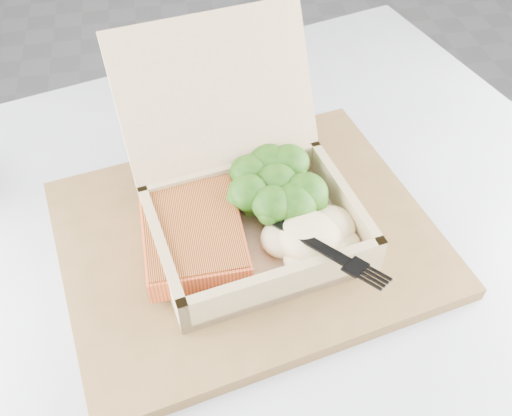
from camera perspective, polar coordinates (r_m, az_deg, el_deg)
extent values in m
plane|color=gray|center=(1.55, 2.52, -4.99)|extent=(4.00, 4.00, 0.00)
cube|color=#B1B5BC|center=(0.60, 2.32, -7.71)|extent=(1.04, 1.04, 0.03)
cube|color=brown|center=(0.61, -0.90, -2.93)|extent=(0.43, 0.37, 0.02)
cube|color=tan|center=(0.59, 0.06, -3.00)|extent=(0.23, 0.19, 0.01)
cube|color=#9C865A|center=(0.56, -9.31, -4.61)|extent=(0.04, 0.16, 0.04)
cube|color=#9C865A|center=(0.61, 8.71, 0.56)|extent=(0.04, 0.16, 0.04)
cube|color=#9C865A|center=(0.54, 2.92, -7.60)|extent=(0.20, 0.05, 0.04)
cube|color=#9C865A|center=(0.63, -2.37, 2.90)|extent=(0.20, 0.05, 0.04)
cube|color=tan|center=(0.60, -3.97, 11.47)|extent=(0.22, 0.12, 0.15)
cube|color=#D8592A|center=(0.57, -6.33, -2.65)|extent=(0.10, 0.13, 0.03)
ellipsoid|color=#CEBA85|center=(0.57, 5.37, -2.87)|extent=(0.10, 0.09, 0.04)
cube|color=black|center=(0.57, 1.14, -0.22)|extent=(0.07, 0.09, 0.02)
cube|color=black|center=(0.54, 6.88, -4.47)|extent=(0.04, 0.05, 0.01)
cube|color=white|center=(0.76, -4.82, 8.35)|extent=(0.11, 0.14, 0.00)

